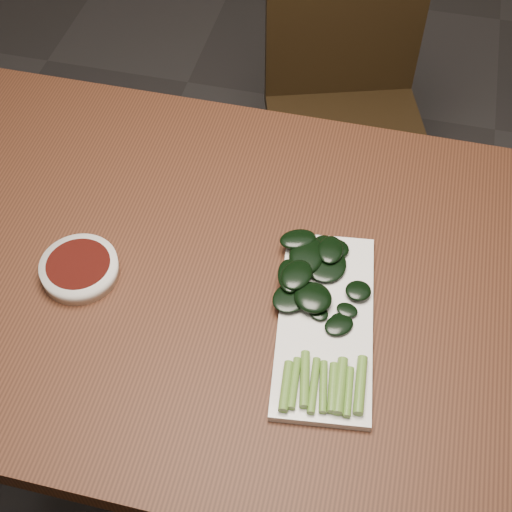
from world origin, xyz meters
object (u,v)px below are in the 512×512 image
object	(u,v)px
sauce_bowl	(80,269)
gai_lan	(316,295)
table	(245,299)
serving_plate	(325,323)
chair_far	(346,105)

from	to	relation	value
sauce_bowl	gai_lan	bearing A→B (deg)	4.55
table	serving_plate	world-z (taller)	serving_plate
table	sauce_bowl	distance (m)	0.28
serving_plate	gai_lan	bearing A→B (deg)	120.82
chair_far	sauce_bowl	world-z (taller)	chair_far
chair_far	gai_lan	bearing A→B (deg)	-104.50
table	serving_plate	size ratio (longest dim) A/B	3.99
sauce_bowl	gai_lan	distance (m)	0.38
sauce_bowl	serving_plate	size ratio (longest dim) A/B	0.36
sauce_bowl	table	bearing A→B (deg)	13.32
sauce_bowl	serving_plate	world-z (taller)	sauce_bowl
serving_plate	gai_lan	distance (m)	0.05
sauce_bowl	serving_plate	xyz separation A→B (m)	(0.40, -0.01, -0.01)
chair_far	serving_plate	bearing A→B (deg)	-103.19
table	chair_far	bearing A→B (deg)	84.49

